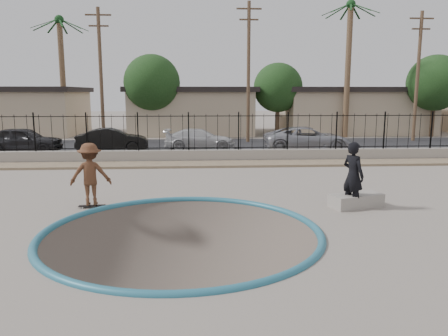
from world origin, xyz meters
The scene contains 26 objects.
ground centered at (0.00, 12.00, -1.10)m, with size 120.00×120.00×2.20m, color #6E655C.
bowl_pit centered at (0.00, -1.00, 0.00)m, with size 6.84×6.84×1.80m, color #4B3F39, non-canonical shape.
coping_ring centered at (0.00, -1.00, 0.00)m, with size 7.04×7.04×0.20m, color #27687F.
rock_strip centered at (0.00, 9.20, 0.06)m, with size 42.00×1.60×0.11m, color #9D8867.
retaining_wall centered at (0.00, 10.30, 0.30)m, with size 42.00×0.45×0.60m, color gray.
fence centered at (0.00, 10.30, 1.50)m, with size 40.00×0.04×1.80m.
street centered at (0.00, 17.00, 0.02)m, with size 90.00×8.00×0.04m, color black.
house_west centered at (-15.00, 26.50, 1.97)m, with size 11.60×8.60×3.90m.
house_center centered at (0.00, 26.50, 1.97)m, with size 10.60×8.60×3.90m.
house_east centered at (14.00, 26.50, 1.97)m, with size 12.60×8.60×3.90m.
palm_mid centered at (-10.00, 24.00, 6.69)m, with size 2.30×2.30×9.30m.
palm_right centered at (12.00, 22.00, 7.33)m, with size 2.30×2.30×10.30m.
utility_pole_left centered at (-6.00, 19.00, 4.70)m, with size 1.70×0.24×9.00m.
utility_pole_mid centered at (4.00, 19.00, 4.96)m, with size 1.70×0.24×9.50m.
utility_pole_right centered at (16.00, 19.00, 4.70)m, with size 1.70×0.24×9.00m.
street_tree_left centered at (-3.00, 23.00, 4.19)m, with size 4.32×4.32×6.36m.
street_tree_mid centered at (7.00, 24.00, 3.84)m, with size 3.96×3.96×5.83m.
street_tree_right centered at (19.00, 22.00, 4.19)m, with size 4.32×4.32×6.36m.
skater centered at (-2.80, 1.60, 0.94)m, with size 1.21×0.70×1.87m, color brown.
skateboard centered at (-2.80, 1.60, 0.06)m, with size 0.80×0.24×0.07m.
videographer centered at (5.06, 1.06, 1.01)m, with size 0.73×0.48×2.01m, color black.
concrete_ledge centered at (5.23, 1.18, 0.20)m, with size 1.60×0.70×0.40m, color gray.
car_a centered at (-9.56, 14.15, 0.77)m, with size 1.74×4.32×1.47m, color black.
car_b centered at (-4.55, 14.41, 0.71)m, with size 1.43×4.10×1.35m, color black.
car_c centered at (0.60, 15.00, 0.66)m, with size 1.74×4.28×1.24m, color silver.
car_d centered at (6.94, 13.77, 0.75)m, with size 2.38×5.16×1.43m, color #94959D.
Camera 1 is at (0.39, -11.47, 3.44)m, focal length 35.00 mm.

